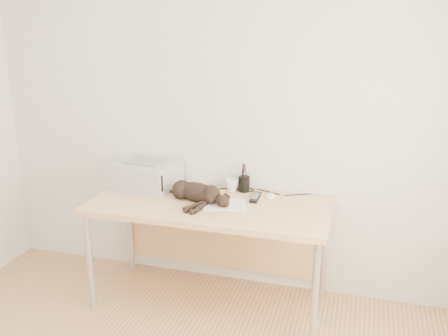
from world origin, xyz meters
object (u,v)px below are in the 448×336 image
(printer, at_px, (146,175))
(cat, at_px, (195,193))
(pen_cup, at_px, (244,184))
(mug, at_px, (232,186))
(desk, at_px, (213,217))
(mouse, at_px, (270,194))

(printer, relative_size, cat, 0.80)
(printer, distance_m, pen_cup, 0.70)
(printer, distance_m, mug, 0.62)
(desk, bearing_deg, printer, 170.98)
(mug, xyz_separation_m, pen_cup, (0.08, 0.03, 0.01))
(cat, bearing_deg, mug, 69.42)
(mug, distance_m, mouse, 0.29)
(cat, relative_size, pen_cup, 2.82)
(pen_cup, xyz_separation_m, mouse, (0.20, -0.06, -0.04))
(mouse, bearing_deg, printer, 175.35)
(desk, height_order, mouse, mouse)
(printer, height_order, mug, printer)
(printer, distance_m, mouse, 0.90)
(cat, bearing_deg, pen_cup, 61.90)
(pen_cup, bearing_deg, mouse, -17.12)
(mouse, bearing_deg, pen_cup, 154.50)
(pen_cup, distance_m, mouse, 0.21)
(printer, height_order, mouse, printer)
(desk, height_order, cat, cat)
(cat, xyz_separation_m, mouse, (0.47, 0.22, -0.04))
(cat, distance_m, mug, 0.31)
(printer, xyz_separation_m, pen_cup, (0.69, 0.12, -0.04))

